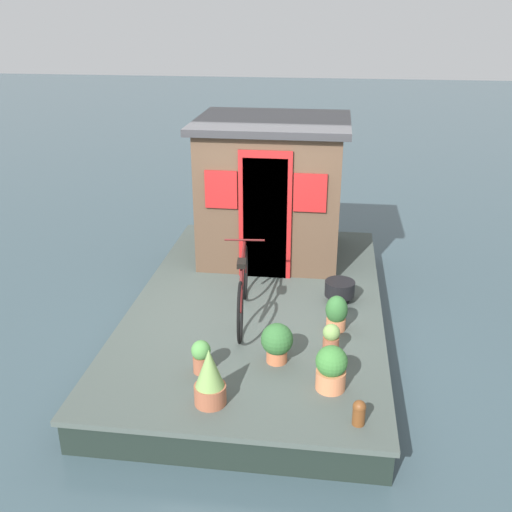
% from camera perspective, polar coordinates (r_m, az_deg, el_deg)
% --- Properties ---
extents(ground_plane, '(60.00, 60.00, 0.00)m').
position_cam_1_polar(ground_plane, '(7.98, 0.19, -6.93)').
color(ground_plane, '#384C54').
extents(houseboat_deck, '(5.40, 3.16, 0.43)m').
position_cam_1_polar(houseboat_deck, '(7.88, 0.19, -5.57)').
color(houseboat_deck, '#424C47').
rests_on(houseboat_deck, ground_plane).
extents(houseboat_cabin, '(1.91, 2.19, 2.05)m').
position_cam_1_polar(houseboat_cabin, '(8.86, 1.53, 6.45)').
color(houseboat_cabin, '#4C3828').
rests_on(houseboat_cabin, houseboat_deck).
extents(bicycle, '(1.79, 0.50, 0.85)m').
position_cam_1_polar(bicycle, '(7.18, -1.27, -3.10)').
color(bicycle, black).
rests_on(bicycle, houseboat_deck).
extents(potted_plant_geranium, '(0.20, 0.20, 0.37)m').
position_cam_1_polar(potted_plant_geranium, '(6.27, -5.26, -9.47)').
color(potted_plant_geranium, '#935138').
rests_on(potted_plant_geranium, houseboat_deck).
extents(potted_plant_fern, '(0.19, 0.19, 0.37)m').
position_cam_1_polar(potted_plant_fern, '(6.58, 7.18, -7.90)').
color(potted_plant_fern, '#935138').
rests_on(potted_plant_fern, houseboat_deck).
extents(potted_plant_thyme, '(0.26, 0.26, 0.43)m').
position_cam_1_polar(potted_plant_thyme, '(7.06, 7.69, -5.42)').
color(potted_plant_thyme, '#C6754C').
rests_on(potted_plant_thyme, houseboat_deck).
extents(potted_plant_lavender, '(0.32, 0.32, 0.47)m').
position_cam_1_polar(potted_plant_lavender, '(6.02, 7.19, -10.57)').
color(potted_plant_lavender, '#C6754C').
rests_on(potted_plant_lavender, houseboat_deck).
extents(potted_plant_basil, '(0.31, 0.31, 0.60)m').
position_cam_1_polar(potted_plant_basil, '(5.77, -4.45, -11.54)').
color(potted_plant_basil, '#935138').
rests_on(potted_plant_basil, houseboat_deck).
extents(potted_plant_succulent, '(0.34, 0.34, 0.44)m').
position_cam_1_polar(potted_plant_succulent, '(6.39, 2.01, -8.19)').
color(potted_plant_succulent, '#B2603D').
rests_on(potted_plant_succulent, houseboat_deck).
extents(charcoal_grill, '(0.38, 0.38, 0.28)m').
position_cam_1_polar(charcoal_grill, '(7.73, 8.00, -3.14)').
color(charcoal_grill, black).
rests_on(charcoal_grill, houseboat_deck).
extents(mooring_bollard, '(0.12, 0.12, 0.25)m').
position_cam_1_polar(mooring_bollard, '(5.66, 9.81, -14.45)').
color(mooring_bollard, brown).
rests_on(mooring_bollard, houseboat_deck).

